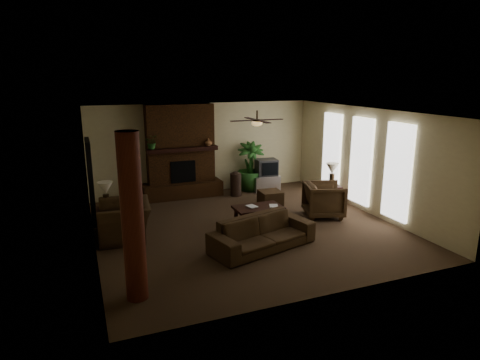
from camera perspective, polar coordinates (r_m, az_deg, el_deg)
name	(u,v)px	position (r m, az deg, el deg)	size (l,w,h in m)	color
room_shell	(246,172)	(9.82, 0.86, 1.16)	(7.00, 7.00, 7.00)	#493524
fireplace	(181,159)	(12.64, -8.11, 2.83)	(2.40, 0.70, 2.80)	#4C2A14
windows	(361,161)	(11.72, 16.28, 2.48)	(0.08, 3.65, 2.35)	white
log_column	(133,218)	(6.85, -14.56, -5.14)	(0.36, 0.36, 2.80)	#602618
doorway	(91,182)	(10.95, -19.83, -0.21)	(0.10, 1.00, 2.10)	black
ceiling_fan	(257,122)	(10.06, 2.35, 8.00)	(1.35, 1.35, 0.37)	black
sofa	(262,228)	(8.90, 3.11, -6.62)	(2.32, 0.68, 0.91)	#422F1C
armchair_left	(124,215)	(9.75, -15.60, -4.60)	(1.28, 0.83, 1.12)	#422F1C
armchair_right	(324,198)	(11.07, 11.50, -2.48)	(0.95, 0.89, 0.98)	#422F1C
coffee_table	(258,209)	(10.40, 2.52, -3.97)	(1.20, 0.70, 0.43)	black
ottoman	(270,198)	(11.95, 4.20, -2.44)	(0.60, 0.60, 0.40)	#422F1C
tv_stand	(266,183)	(13.36, 3.53, -0.41)	(0.85, 0.50, 0.50)	silver
tv	(267,167)	(13.27, 3.67, 1.75)	(0.70, 0.59, 0.52)	#37373A
floor_vase	(236,182)	(12.72, -0.58, -0.29)	(0.34, 0.34, 0.77)	#31221B
floor_plant	(250,177)	(13.35, 1.41, 0.42)	(0.87, 1.55, 0.87)	#2A5C24
side_table_left	(108,220)	(10.40, -17.70, -5.23)	(0.50, 0.50, 0.55)	black
lamp_left	(105,190)	(10.21, -18.01, -1.34)	(0.43, 0.43, 0.65)	black
side_table_right	(331,195)	(12.22, 12.39, -2.00)	(0.50, 0.50, 0.55)	black
lamp_right	(332,170)	(12.05, 12.56, 1.33)	(0.42, 0.42, 0.65)	black
mantel_plant	(152,144)	(12.13, -11.99, 4.92)	(0.38, 0.42, 0.33)	#2A5C24
mantel_vase	(209,142)	(12.49, -4.34, 5.20)	(0.22, 0.23, 0.22)	brown
book_a	(248,202)	(10.25, 1.14, -3.06)	(0.22, 0.03, 0.29)	#999999
book_b	(269,201)	(10.37, 4.08, -2.87)	(0.21, 0.02, 0.29)	#999999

